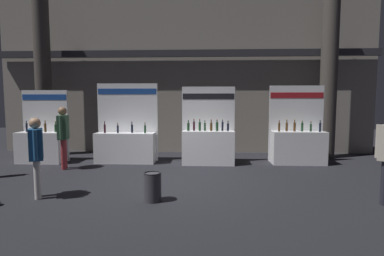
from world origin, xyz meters
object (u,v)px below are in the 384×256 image
(trash_bin, at_px, (153,187))
(exhibitor_booth_2, at_px, (208,144))
(visitor_3, at_px, (36,150))
(exhibitor_booth_3, at_px, (298,144))
(visitor_2, at_px, (63,132))
(exhibitor_booth_1, at_px, (126,143))
(exhibitor_booth_0, at_px, (42,144))

(trash_bin, bearing_deg, exhibitor_booth_2, 72.84)
(visitor_3, bearing_deg, exhibitor_booth_3, 93.03)
(exhibitor_booth_2, relative_size, exhibitor_booth_3, 0.99)
(exhibitor_booth_2, relative_size, visitor_2, 1.34)
(exhibitor_booth_1, xyz_separation_m, visitor_2, (-1.53, -1.04, 0.48))
(exhibitor_booth_2, relative_size, trash_bin, 4.18)
(visitor_3, bearing_deg, exhibitor_booth_0, -179.57)
(exhibitor_booth_3, bearing_deg, trash_bin, -136.07)
(exhibitor_booth_1, height_order, trash_bin, exhibitor_booth_1)
(trash_bin, bearing_deg, exhibitor_booth_3, 43.93)
(exhibitor_booth_2, height_order, exhibitor_booth_3, exhibitor_booth_3)
(exhibitor_booth_2, xyz_separation_m, exhibitor_booth_3, (2.80, 0.19, -0.01))
(trash_bin, distance_m, visitor_2, 4.12)
(trash_bin, height_order, visitor_3, visitor_3)
(exhibitor_booth_1, bearing_deg, exhibitor_booth_3, 0.60)
(exhibitor_booth_1, distance_m, visitor_3, 3.74)
(trash_bin, xyz_separation_m, visitor_3, (-2.36, 0.08, 0.69))
(exhibitor_booth_0, bearing_deg, trash_bin, -40.23)
(visitor_2, xyz_separation_m, visitor_3, (0.68, -2.58, -0.11))
(exhibitor_booth_3, relative_size, trash_bin, 4.24)
(exhibitor_booth_0, relative_size, visitor_3, 1.41)
(trash_bin, bearing_deg, visitor_2, 138.85)
(exhibitor_booth_3, distance_m, trash_bin, 5.43)
(exhibitor_booth_2, distance_m, visitor_3, 4.94)
(exhibitor_booth_3, xyz_separation_m, visitor_2, (-6.95, -1.10, 0.47))
(exhibitor_booth_0, distance_m, exhibitor_booth_1, 2.68)
(exhibitor_booth_1, xyz_separation_m, exhibitor_booth_2, (2.62, -0.13, 0.02))
(exhibitor_booth_0, xyz_separation_m, visitor_2, (1.15, -0.89, 0.50))
(exhibitor_booth_2, xyz_separation_m, visitor_3, (-3.47, -3.49, 0.36))
(visitor_2, bearing_deg, exhibitor_booth_2, 89.45)
(exhibitor_booth_1, height_order, exhibitor_booth_2, exhibitor_booth_1)
(exhibitor_booth_0, distance_m, visitor_2, 1.53)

